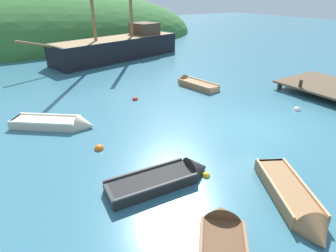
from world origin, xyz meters
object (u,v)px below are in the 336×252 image
(rowboat_portside, at_px, (223,251))
(buoy_yellow, at_px, (206,176))
(rowboat_near_dock, at_px, (58,124))
(buoy_red, at_px, (135,100))
(buoy_orange, at_px, (99,149))
(sailing_ship, at_px, (119,50))
(buoy_white, at_px, (297,110))
(rowboat_center, at_px, (167,179))
(rowboat_far, at_px, (294,202))
(rowboat_outer_left, at_px, (193,84))

(rowboat_portside, bearing_deg, buoy_yellow, 8.23)
(rowboat_near_dock, relative_size, buoy_red, 10.81)
(rowboat_portside, bearing_deg, buoy_orange, 48.01)
(rowboat_portside, relative_size, buoy_red, 9.95)
(sailing_ship, relative_size, rowboat_near_dock, 4.10)
(buoy_yellow, relative_size, buoy_orange, 0.76)
(buoy_orange, xyz_separation_m, buoy_red, (3.83, 4.29, 0.00))
(buoy_yellow, relative_size, buoy_red, 0.86)
(rowboat_near_dock, relative_size, rowboat_portside, 1.09)
(buoy_red, bearing_deg, buoy_white, -43.06)
(buoy_white, bearing_deg, buoy_yellow, -167.02)
(rowboat_center, xyz_separation_m, buoy_red, (2.67, 7.61, -0.12))
(buoy_red, xyz_separation_m, buoy_white, (6.67, -6.23, 0.00))
(rowboat_portside, height_order, buoy_yellow, rowboat_portside)
(sailing_ship, height_order, rowboat_far, sailing_ship)
(rowboat_center, bearing_deg, rowboat_outer_left, 53.06)
(rowboat_far, bearing_deg, rowboat_near_dock, -124.13)
(rowboat_outer_left, height_order, buoy_white, rowboat_outer_left)
(rowboat_far, xyz_separation_m, buoy_yellow, (-1.22, 2.58, -0.14))
(rowboat_near_dock, bearing_deg, rowboat_far, -25.33)
(rowboat_portside, height_order, buoy_orange, rowboat_portside)
(rowboat_outer_left, bearing_deg, buoy_yellow, 135.87)
(rowboat_portside, bearing_deg, buoy_white, -23.76)
(rowboat_center, height_order, buoy_orange, rowboat_center)
(buoy_orange, bearing_deg, rowboat_far, -59.78)
(rowboat_center, bearing_deg, buoy_orange, 114.91)
(buoy_yellow, bearing_deg, buoy_orange, 123.27)
(rowboat_center, height_order, rowboat_near_dock, rowboat_center)
(rowboat_far, bearing_deg, buoy_orange, -119.94)
(rowboat_center, bearing_deg, buoy_yellow, -13.85)
(rowboat_near_dock, bearing_deg, rowboat_portside, -41.59)
(rowboat_outer_left, relative_size, rowboat_near_dock, 0.96)
(rowboat_center, relative_size, rowboat_far, 1.03)
(buoy_red, relative_size, buoy_white, 0.92)
(rowboat_portside, bearing_deg, rowboat_center, 33.78)
(rowboat_outer_left, height_order, rowboat_portside, rowboat_portside)
(rowboat_outer_left, bearing_deg, buoy_red, 84.22)
(rowboat_near_dock, xyz_separation_m, buoy_orange, (0.89, -3.06, -0.13))
(rowboat_outer_left, xyz_separation_m, buoy_orange, (-8.37, -4.54, -0.12))
(rowboat_far, bearing_deg, sailing_ship, -160.79)
(rowboat_far, relative_size, buoy_orange, 9.31)
(rowboat_far, height_order, rowboat_near_dock, same)
(buoy_yellow, xyz_separation_m, buoy_red, (1.35, 8.08, 0.00))
(rowboat_outer_left, relative_size, buoy_yellow, 12.05)
(rowboat_far, distance_m, buoy_orange, 7.37)
(sailing_ship, bearing_deg, rowboat_outer_left, 80.37)
(sailing_ship, distance_m, rowboat_portside, 22.93)
(sailing_ship, distance_m, buoy_orange, 17.24)
(rowboat_outer_left, xyz_separation_m, rowboat_far, (-4.66, -10.90, 0.02))
(rowboat_far, height_order, buoy_red, rowboat_far)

